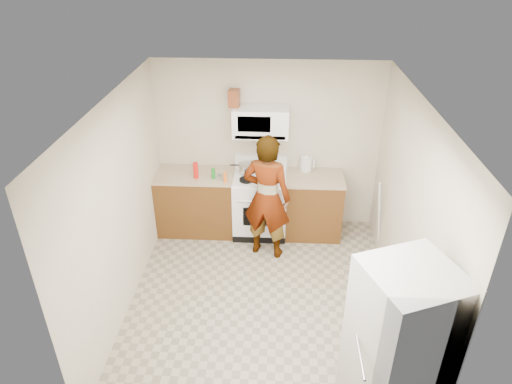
# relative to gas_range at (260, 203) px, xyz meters

# --- Properties ---
(floor) EXTENTS (3.60, 3.60, 0.00)m
(floor) POSITION_rel_gas_range_xyz_m (0.10, -1.48, -0.49)
(floor) COLOR gray
(floor) RESTS_ON ground
(back_wall) EXTENTS (3.20, 0.02, 2.50)m
(back_wall) POSITION_rel_gas_range_xyz_m (0.10, 0.31, 0.76)
(back_wall) COLOR beige
(back_wall) RESTS_ON floor
(right_wall) EXTENTS (0.02, 3.60, 2.50)m
(right_wall) POSITION_rel_gas_range_xyz_m (1.69, -1.48, 0.76)
(right_wall) COLOR beige
(right_wall) RESTS_ON floor
(cabinet_left) EXTENTS (1.12, 0.62, 0.90)m
(cabinet_left) POSITION_rel_gas_range_xyz_m (-0.94, 0.01, -0.04)
(cabinet_left) COLOR brown
(cabinet_left) RESTS_ON floor
(counter_left) EXTENTS (1.14, 0.64, 0.03)m
(counter_left) POSITION_rel_gas_range_xyz_m (-0.94, 0.01, 0.43)
(counter_left) COLOR tan
(counter_left) RESTS_ON cabinet_left
(cabinet_right) EXTENTS (0.80, 0.62, 0.90)m
(cabinet_right) POSITION_rel_gas_range_xyz_m (0.78, 0.01, -0.04)
(cabinet_right) COLOR brown
(cabinet_right) RESTS_ON floor
(counter_right) EXTENTS (0.82, 0.64, 0.03)m
(counter_right) POSITION_rel_gas_range_xyz_m (0.78, 0.01, 0.43)
(counter_right) COLOR tan
(counter_right) RESTS_ON cabinet_right
(gas_range) EXTENTS (0.76, 0.65, 1.13)m
(gas_range) POSITION_rel_gas_range_xyz_m (0.00, 0.00, 0.00)
(gas_range) COLOR white
(gas_range) RESTS_ON floor
(microwave) EXTENTS (0.76, 0.38, 0.40)m
(microwave) POSITION_rel_gas_range_xyz_m (0.00, 0.13, 1.21)
(microwave) COLOR white
(microwave) RESTS_ON back_wall
(person) EXTENTS (0.74, 0.58, 1.77)m
(person) POSITION_rel_gas_range_xyz_m (0.12, -0.53, 0.40)
(person) COLOR tan
(person) RESTS_ON floor
(fridge) EXTENTS (0.91, 0.91, 1.70)m
(fridge) POSITION_rel_gas_range_xyz_m (1.31, -3.00, 0.36)
(fridge) COLOR beige
(fridge) RESTS_ON floor
(kettle) EXTENTS (0.20, 0.20, 0.20)m
(kettle) POSITION_rel_gas_range_xyz_m (0.65, 0.21, 0.55)
(kettle) COLOR silver
(kettle) RESTS_ON counter_right
(jug) EXTENTS (0.16, 0.16, 0.24)m
(jug) POSITION_rel_gas_range_xyz_m (-0.36, 0.14, 1.53)
(jug) COLOR brown
(jug) RESTS_ON microwave
(saucepan) EXTENTS (0.22, 0.22, 0.12)m
(saucepan) POSITION_rel_gas_range_xyz_m (-0.20, 0.08, 0.53)
(saucepan) COLOR silver
(saucepan) RESTS_ON gas_range
(tray) EXTENTS (0.28, 0.21, 0.05)m
(tray) POSITION_rel_gas_range_xyz_m (0.17, -0.05, 0.47)
(tray) COLOR white
(tray) RESTS_ON gas_range
(bottle_spray) EXTENTS (0.07, 0.07, 0.23)m
(bottle_spray) POSITION_rel_gas_range_xyz_m (-0.89, -0.11, 0.57)
(bottle_spray) COLOR red
(bottle_spray) RESTS_ON counter_left
(bottle_hot_sauce) EXTENTS (0.06, 0.06, 0.15)m
(bottle_hot_sauce) POSITION_rel_gas_range_xyz_m (-0.47, -0.22, 0.53)
(bottle_hot_sauce) COLOR orange
(bottle_hot_sauce) RESTS_ON counter_left
(bottle_green_cap) EXTENTS (0.05, 0.05, 0.16)m
(bottle_green_cap) POSITION_rel_gas_range_xyz_m (-0.65, -0.13, 0.53)
(bottle_green_cap) COLOR #167E20
(bottle_green_cap) RESTS_ON counter_left
(pot_lid) EXTENTS (0.29, 0.29, 0.01)m
(pot_lid) POSITION_rel_gas_range_xyz_m (-0.57, -0.05, 0.46)
(pot_lid) COLOR white
(pot_lid) RESTS_ON counter_left
(broom) EXTENTS (0.19, 0.19, 1.14)m
(broom) POSITION_rel_gas_range_xyz_m (1.65, -0.43, 0.09)
(broom) COLOR silver
(broom) RESTS_ON floor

